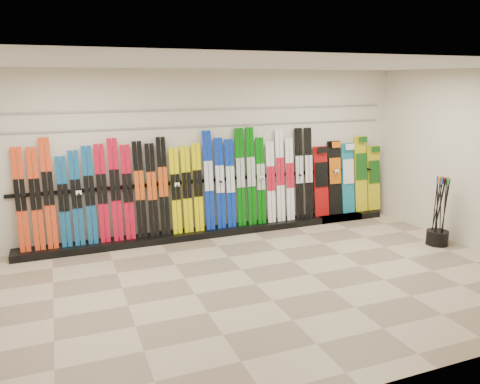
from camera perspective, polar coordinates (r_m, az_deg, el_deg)
name	(u,v)px	position (r m, az deg, el deg)	size (l,w,h in m)	color
floor	(256,284)	(6.73, 1.94, -11.13)	(8.00, 8.00, 0.00)	#85715B
back_wall	(202,154)	(8.57, -4.69, 4.68)	(8.00, 8.00, 0.00)	beige
right_wall	(479,162)	(8.65, 27.14, 3.33)	(5.00, 5.00, 0.00)	beige
ceiling	(258,64)	(6.13, 2.17, 15.32)	(8.00, 8.00, 0.00)	silver
ski_rack_base	(218,231)	(8.77, -2.67, -4.77)	(8.00, 0.40, 0.12)	black
skis	(182,186)	(8.39, -7.06, 0.67)	(5.37, 0.22, 1.84)	red
snowboards	(348,178)	(9.89, 12.97, 1.69)	(1.59, 0.24, 1.56)	#990C0C
pole_bin	(437,238)	(8.90, 22.90, -5.14)	(0.37, 0.37, 0.25)	black
ski_poles	(440,211)	(8.77, 23.16, -2.13)	(0.25, 0.33, 1.18)	black
slatwall_rail_0	(202,126)	(8.49, -4.71, 8.00)	(7.60, 0.02, 0.03)	gray
slatwall_rail_1	(201,109)	(8.47, -4.75, 10.02)	(7.60, 0.02, 0.03)	gray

